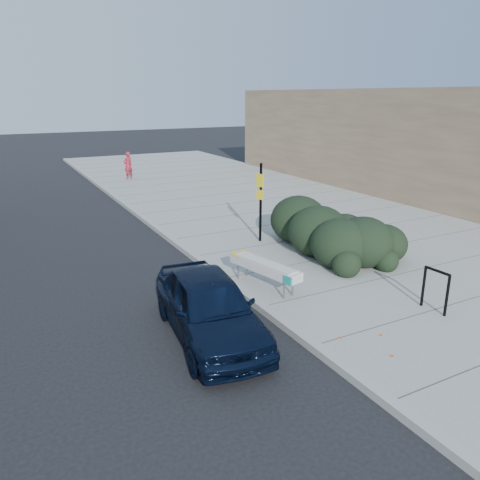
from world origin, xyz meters
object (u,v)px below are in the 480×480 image
object	(u,v)px
sign_post	(260,198)
sedan_navy	(209,306)
bike_rack	(436,286)
pedestrian	(128,165)
bench	(264,267)

from	to	relation	value
sign_post	sedan_navy	xyz separation A→B (m)	(-4.09, -4.89, -0.94)
bike_rack	pedestrian	xyz separation A→B (m)	(-1.36, 20.59, 0.19)
sign_post	bike_rack	bearing A→B (deg)	-101.40
bike_rack	sign_post	size ratio (longest dim) A/B	0.38
bench	sign_post	bearing A→B (deg)	48.66
bench	bike_rack	xyz separation A→B (m)	(2.68, -3.00, 0.06)
bike_rack	sedan_navy	distance (m)	5.11
bench	bike_rack	world-z (taller)	bike_rack
sign_post	pedestrian	distance (m)	14.17
bench	sign_post	xyz separation A→B (m)	(1.90, 3.45, 0.95)
sedan_navy	sign_post	bearing A→B (deg)	56.71
sedan_navy	bench	bearing A→B (deg)	39.99
pedestrian	bike_rack	bearing A→B (deg)	68.33
bench	pedestrian	world-z (taller)	pedestrian
sign_post	pedestrian	bearing A→B (deg)	74.02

